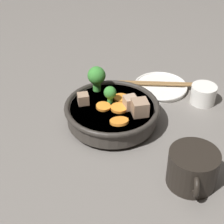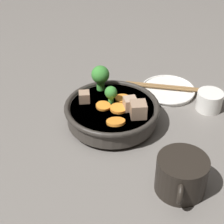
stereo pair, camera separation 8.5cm
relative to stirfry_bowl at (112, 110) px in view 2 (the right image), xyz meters
The scene contains 6 objects.
ground_plane 0.04m from the stirfry_bowl, 12.34° to the left, with size 3.00×3.00×0.00m, color slate.
stirfry_bowl is the anchor object (origin of this frame).
side_saucer 0.20m from the stirfry_bowl, 143.48° to the left, with size 0.14×0.14×0.01m.
tea_cup 0.24m from the stirfry_bowl, 115.37° to the left, with size 0.06×0.06×0.05m.
dark_mug 0.24m from the stirfry_bowl, 43.79° to the left, with size 0.12×0.10×0.07m.
chopsticks_pair 0.20m from the stirfry_bowl, 143.48° to the left, with size 0.02×0.22×0.01m.
Camera 2 is at (0.67, 0.14, 0.53)m, focal length 60.00 mm.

